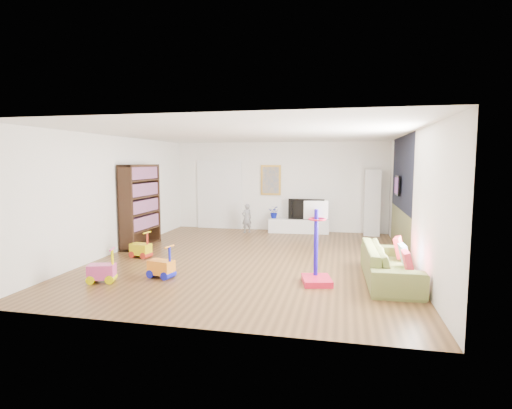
% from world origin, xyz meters
% --- Properties ---
extents(floor, '(6.50, 7.50, 0.00)m').
position_xyz_m(floor, '(0.00, 0.00, 0.00)').
color(floor, brown).
rests_on(floor, ground).
extents(ceiling, '(6.50, 7.50, 0.00)m').
position_xyz_m(ceiling, '(0.00, 0.00, 2.70)').
color(ceiling, white).
rests_on(ceiling, ground).
extents(wall_back, '(6.50, 0.00, 2.70)m').
position_xyz_m(wall_back, '(0.00, 3.75, 1.35)').
color(wall_back, white).
rests_on(wall_back, ground).
extents(wall_front, '(6.50, 0.00, 2.70)m').
position_xyz_m(wall_front, '(0.00, -3.75, 1.35)').
color(wall_front, silver).
rests_on(wall_front, ground).
extents(wall_left, '(0.00, 7.50, 2.70)m').
position_xyz_m(wall_left, '(-3.25, 0.00, 1.35)').
color(wall_left, white).
rests_on(wall_left, ground).
extents(wall_right, '(0.00, 7.50, 2.70)m').
position_xyz_m(wall_right, '(3.25, 0.00, 1.35)').
color(wall_right, silver).
rests_on(wall_right, ground).
extents(navy_accent, '(0.01, 3.20, 1.70)m').
position_xyz_m(navy_accent, '(3.23, 1.40, 1.85)').
color(navy_accent, black).
rests_on(navy_accent, wall_right).
extents(olive_wainscot, '(0.01, 3.20, 1.00)m').
position_xyz_m(olive_wainscot, '(3.23, 1.40, 0.50)').
color(olive_wainscot, brown).
rests_on(olive_wainscot, wall_right).
extents(doorway, '(1.45, 0.06, 2.10)m').
position_xyz_m(doorway, '(-1.90, 3.71, 1.05)').
color(doorway, white).
rests_on(doorway, ground).
extents(painting_back, '(0.62, 0.06, 0.92)m').
position_xyz_m(painting_back, '(-0.25, 3.71, 1.55)').
color(painting_back, gold).
rests_on(painting_back, wall_back).
extents(artwork_right, '(0.04, 0.56, 0.46)m').
position_xyz_m(artwork_right, '(3.17, 1.60, 1.55)').
color(artwork_right, '#7F3F8C').
rests_on(artwork_right, wall_right).
extents(media_console, '(1.80, 0.54, 0.41)m').
position_xyz_m(media_console, '(0.65, 3.43, 0.21)').
color(media_console, white).
rests_on(media_console, ground).
extents(tall_cabinet, '(0.46, 0.46, 1.90)m').
position_xyz_m(tall_cabinet, '(2.75, 3.47, 0.95)').
color(tall_cabinet, silver).
rests_on(tall_cabinet, ground).
extents(bookshelf, '(0.40, 1.41, 2.04)m').
position_xyz_m(bookshelf, '(-3.00, 0.67, 1.02)').
color(bookshelf, black).
rests_on(bookshelf, ground).
extents(sofa, '(0.91, 2.18, 0.63)m').
position_xyz_m(sofa, '(2.75, -1.11, 0.31)').
color(sofa, olive).
rests_on(sofa, ground).
extents(basketball_hoop, '(0.61, 0.69, 1.43)m').
position_xyz_m(basketball_hoop, '(1.50, -1.52, 0.72)').
color(basketball_hoop, red).
rests_on(basketball_hoop, ground).
extents(ride_on_yellow, '(0.48, 0.35, 0.58)m').
position_xyz_m(ride_on_yellow, '(-2.43, -0.42, 0.29)').
color(ride_on_yellow, '#D7C209').
rests_on(ride_on_yellow, ground).
extents(ride_on_orange, '(0.50, 0.37, 0.61)m').
position_xyz_m(ride_on_orange, '(-1.31, -1.76, 0.30)').
color(ride_on_orange, orange).
rests_on(ride_on_orange, ground).
extents(ride_on_pink, '(0.51, 0.39, 0.60)m').
position_xyz_m(ride_on_pink, '(-2.20, -2.25, 0.30)').
color(ride_on_pink, '#D7428D').
rests_on(ride_on_pink, ground).
extents(child, '(0.38, 0.36, 0.87)m').
position_xyz_m(child, '(-0.87, 3.10, 0.43)').
color(child, gray).
rests_on(child, ground).
extents(tv, '(1.06, 0.18, 0.61)m').
position_xyz_m(tv, '(0.88, 3.44, 0.72)').
color(tv, black).
rests_on(tv, media_console).
extents(vase_plant, '(0.38, 0.34, 0.37)m').
position_xyz_m(vase_plant, '(-0.09, 3.44, 0.60)').
color(vase_plant, '#09118E').
rests_on(vase_plant, media_console).
extents(pillow_left, '(0.10, 0.37, 0.37)m').
position_xyz_m(pillow_left, '(2.95, -1.70, 0.50)').
color(pillow_left, '#C62D44').
rests_on(pillow_left, sofa).
extents(pillow_center, '(0.12, 0.37, 0.36)m').
position_xyz_m(pillow_center, '(2.98, -1.13, 0.50)').
color(pillow_center, white).
rests_on(pillow_center, sofa).
extents(pillow_right, '(0.19, 0.40, 0.38)m').
position_xyz_m(pillow_right, '(2.97, -0.50, 0.50)').
color(pillow_right, '#B62128').
rests_on(pillow_right, sofa).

